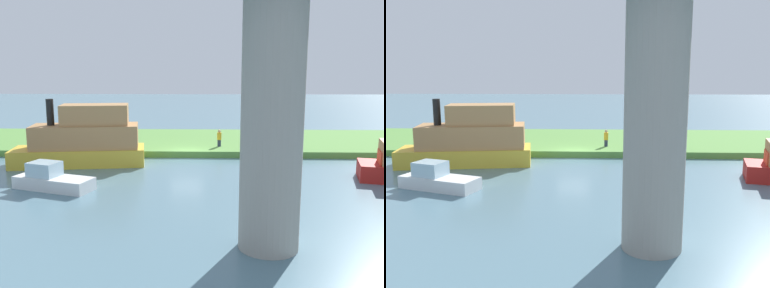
{
  "view_description": "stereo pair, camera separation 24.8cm",
  "coord_description": "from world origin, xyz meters",
  "views": [
    {
      "loc": [
        -1.35,
        32.05,
        6.89
      ],
      "look_at": [
        -0.54,
        5.0,
        2.0
      ],
      "focal_mm": 39.65,
      "sensor_mm": 36.0,
      "label": 1
    },
    {
      "loc": [
        -1.6,
        32.04,
        6.89
      ],
      "look_at": [
        -0.54,
        5.0,
        2.0
      ],
      "focal_mm": 39.65,
      "sensor_mm": 36.0,
      "label": 2
    }
  ],
  "objects": [
    {
      "name": "houseboat_blue",
      "position": [
        7.33,
        2.44,
        1.75
      ],
      "size": [
        9.6,
        4.33,
        4.74
      ],
      "color": "gold",
      "rests_on": "ground"
    },
    {
      "name": "ground_plane",
      "position": [
        0.0,
        0.0,
        0.0
      ],
      "size": [
        160.0,
        160.0,
        0.0
      ],
      "primitive_type": "plane",
      "color": "slate"
    },
    {
      "name": "bridge_pylon",
      "position": [
        -3.84,
        16.47,
        4.91
      ],
      "size": [
        2.32,
        2.32,
        9.82
      ],
      "primitive_type": "cylinder",
      "color": "#9E998E",
      "rests_on": "ground"
    },
    {
      "name": "person_on_bank",
      "position": [
        -2.57,
        -2.28,
        1.2
      ],
      "size": [
        0.48,
        0.48,
        1.39
      ],
      "color": "#2D334C",
      "rests_on": "grassy_bank"
    },
    {
      "name": "grassy_bank",
      "position": [
        0.0,
        -6.0,
        0.25
      ],
      "size": [
        80.0,
        12.0,
        0.5
      ],
      "primitive_type": "cube",
      "color": "#5B9342",
      "rests_on": "ground"
    },
    {
      "name": "pontoon_yellow",
      "position": [
        7.43,
        8.69,
        0.55
      ],
      "size": [
        4.91,
        3.06,
        1.54
      ],
      "color": "white",
      "rests_on": "ground"
    },
    {
      "name": "mooring_post",
      "position": [
        8.67,
        -1.96,
        1.02
      ],
      "size": [
        0.2,
        0.2,
        1.03
      ],
      "primitive_type": "cylinder",
      "color": "brown",
      "rests_on": "grassy_bank"
    }
  ]
}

